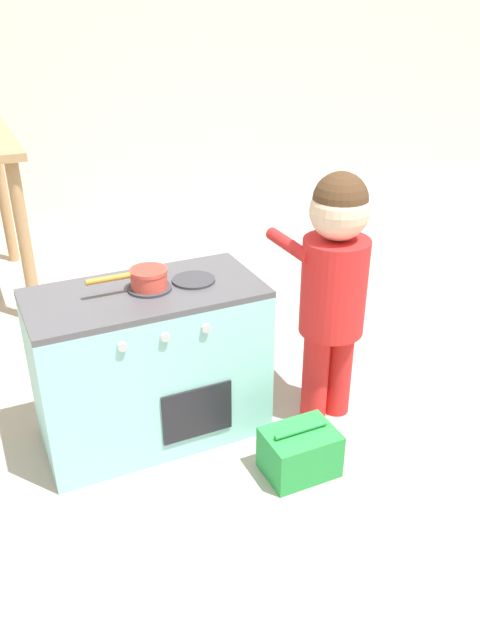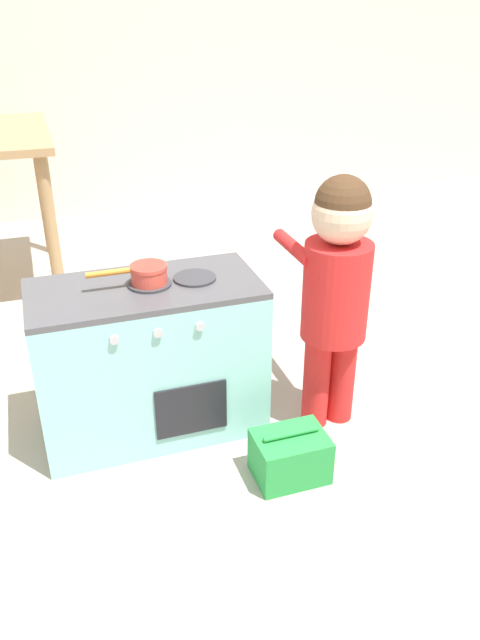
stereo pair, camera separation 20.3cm
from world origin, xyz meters
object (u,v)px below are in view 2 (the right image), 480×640
Objects in this scene: play_kitchen at (150,359)px; toy_basket at (290,456)px; child_figure at (336,278)px; toy_pot at (147,273)px.

play_kitchen reaches higher than toy_basket.
toy_basket is (-0.24, -0.23, -0.47)m from child_figure.
toy_pot is at bearing 2.25° from play_kitchen.
play_kitchen is 0.67m from child_figure.
child_figure reaches higher than toy_pot.
child_figure reaches higher than play_kitchen.
toy_basket is at bearing -48.58° from play_kitchen.
child_figure is at bearing 44.43° from toy_basket.
play_kitchen is 0.83× the size of child_figure.
child_figure is 3.95× the size of toy_basket.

